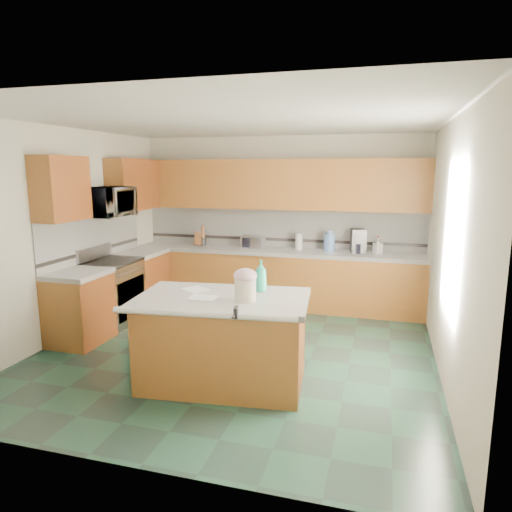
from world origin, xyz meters
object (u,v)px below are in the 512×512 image
(toaster_oven, at_px, (253,242))
(soap_bottle_island, at_px, (261,276))
(island_top, at_px, (222,299))
(island_base, at_px, (223,343))
(treat_jar, at_px, (245,290))
(knife_block, at_px, (199,239))
(coffee_maker, at_px, (358,241))

(toaster_oven, bearing_deg, soap_bottle_island, -57.66)
(island_top, bearing_deg, island_base, 0.00)
(island_base, bearing_deg, treat_jar, -24.07)
(treat_jar, bearing_deg, toaster_oven, 118.34)
(island_base, xyz_separation_m, treat_jar, (0.27, -0.09, 0.60))
(knife_block, distance_m, coffee_maker, 2.61)
(island_base, distance_m, knife_block, 3.28)
(coffee_maker, bearing_deg, island_base, -124.13)
(treat_jar, distance_m, knife_block, 3.42)
(island_top, relative_size, coffee_maker, 4.70)
(island_top, bearing_deg, toaster_oven, 94.02)
(island_base, height_order, toaster_oven, toaster_oven)
(island_base, relative_size, soap_bottle_island, 4.89)
(island_top, height_order, toaster_oven, toaster_oven)
(knife_block, height_order, coffee_maker, coffee_maker)
(soap_bottle_island, bearing_deg, treat_jar, -119.72)
(island_top, height_order, treat_jar, treat_jar)
(treat_jar, bearing_deg, knife_block, 133.81)
(knife_block, bearing_deg, coffee_maker, 1.13)
(knife_block, bearing_deg, toaster_oven, 0.47)
(treat_jar, height_order, coffee_maker, coffee_maker)
(island_top, xyz_separation_m, treat_jar, (0.27, -0.09, 0.14))
(treat_jar, xyz_separation_m, toaster_oven, (-0.78, 2.96, -0.01))
(island_top, xyz_separation_m, soap_bottle_island, (0.31, 0.31, 0.19))
(island_top, bearing_deg, soap_bottle_island, 38.30)
(island_top, relative_size, knife_block, 7.53)
(soap_bottle_island, distance_m, toaster_oven, 2.69)
(soap_bottle_island, bearing_deg, island_base, -158.26)
(knife_block, height_order, toaster_oven, knife_block)
(toaster_oven, bearing_deg, island_base, -65.42)
(knife_block, xyz_separation_m, toaster_oven, (0.94, 0.00, -0.01))
(toaster_oven, bearing_deg, island_top, -65.42)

